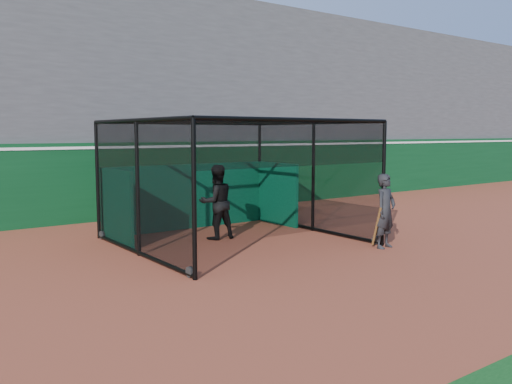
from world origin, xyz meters
TOP-DOWN VIEW (x-y plane):
  - ground at (0.00, 0.00)m, footprint 120.00×120.00m
  - outfield_wall at (0.00, 8.50)m, footprint 50.00×0.50m
  - grandstand at (0.00, 12.27)m, footprint 50.00×7.85m
  - batting_cage at (0.43, 3.06)m, footprint 5.46×5.23m
  - batter at (0.24, 3.67)m, footprint 1.01×0.82m
  - on_deck_player at (2.97, 0.27)m, footprint 0.73×0.54m

SIDE VIEW (x-z plane):
  - ground at x=0.00m, z-range 0.00..0.00m
  - on_deck_player at x=2.97m, z-range 0.00..1.82m
  - batter at x=0.24m, z-range 0.00..1.97m
  - outfield_wall at x=0.00m, z-range 0.04..2.54m
  - batting_cage at x=0.43m, z-range 0.00..3.09m
  - grandstand at x=0.00m, z-range 0.00..8.95m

